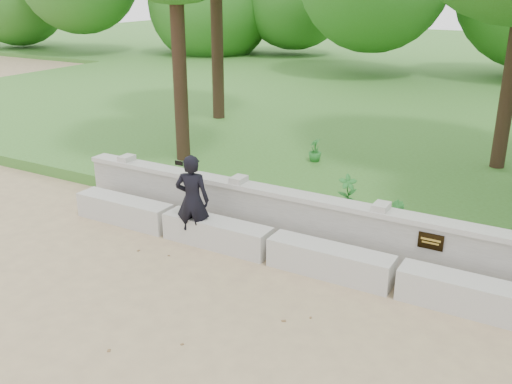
% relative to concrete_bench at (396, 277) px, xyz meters
% --- Properties ---
extents(ground, '(80.00, 80.00, 0.00)m').
position_rel_concrete_bench_xyz_m(ground, '(-0.00, -1.90, -0.22)').
color(ground, tan).
rests_on(ground, ground).
extents(lawn, '(40.00, 22.00, 0.25)m').
position_rel_concrete_bench_xyz_m(lawn, '(-0.00, 12.10, -0.10)').
color(lawn, '#396321').
rests_on(lawn, ground).
extents(concrete_bench, '(11.90, 0.45, 0.45)m').
position_rel_concrete_bench_xyz_m(concrete_bench, '(0.00, 0.00, 0.00)').
color(concrete_bench, beige).
rests_on(concrete_bench, ground).
extents(parapet_wall, '(12.50, 0.35, 0.90)m').
position_rel_concrete_bench_xyz_m(parapet_wall, '(0.00, 0.70, 0.24)').
color(parapet_wall, '#B2B0A8').
rests_on(parapet_wall, ground).
extents(man_main, '(0.65, 0.60, 1.53)m').
position_rel_concrete_bench_xyz_m(man_main, '(-3.39, -0.10, 0.54)').
color(man_main, black).
rests_on(man_main, ground).
extents(shrub_a, '(0.41, 0.38, 0.64)m').
position_rel_concrete_bench_xyz_m(shrub_a, '(-1.52, 2.02, 0.34)').
color(shrub_a, '#27732A').
rests_on(shrub_a, lawn).
extents(shrub_b, '(0.37, 0.39, 0.55)m').
position_rel_concrete_bench_xyz_m(shrub_b, '(-0.46, 1.40, 0.30)').
color(shrub_b, '#27732A').
rests_on(shrub_b, lawn).
extents(shrub_d, '(0.39, 0.40, 0.53)m').
position_rel_concrete_bench_xyz_m(shrub_d, '(-3.23, 4.39, 0.29)').
color(shrub_d, '#27732A').
rests_on(shrub_d, lawn).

